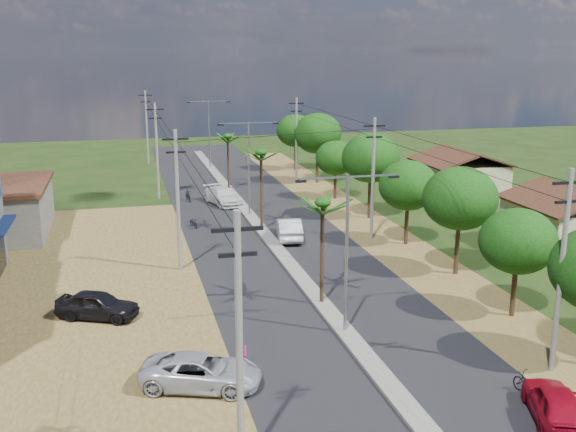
# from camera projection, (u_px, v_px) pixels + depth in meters

# --- Properties ---
(ground) EXTENTS (160.00, 160.00, 0.00)m
(ground) POSITION_uv_depth(u_px,v_px,m) (345.00, 333.00, 33.41)
(ground) COLOR black
(ground) RESTS_ON ground
(road) EXTENTS (12.00, 110.00, 0.04)m
(road) POSITION_uv_depth(u_px,v_px,m) (276.00, 249.00, 47.53)
(road) COLOR black
(road) RESTS_ON ground
(median) EXTENTS (1.00, 90.00, 0.18)m
(median) POSITION_uv_depth(u_px,v_px,m) (267.00, 237.00, 50.34)
(median) COLOR #605E56
(median) RESTS_ON ground
(dirt_lot_west) EXTENTS (18.00, 46.00, 0.04)m
(dirt_lot_west) POSITION_uv_depth(u_px,v_px,m) (42.00, 303.00, 37.40)
(dirt_lot_west) COLOR #4F3D1B
(dirt_lot_west) RESTS_ON ground
(dirt_shoulder_east) EXTENTS (5.00, 90.00, 0.03)m
(dirt_shoulder_east) POSITION_uv_depth(u_px,v_px,m) (389.00, 241.00, 49.54)
(dirt_shoulder_east) COLOR #4F3D1B
(dirt_shoulder_east) RESTS_ON ground
(house_east_near) EXTENTS (7.60, 7.50, 4.60)m
(house_east_near) POSITION_uv_depth(u_px,v_px,m) (571.00, 216.00, 46.97)
(house_east_near) COLOR #968B65
(house_east_near) RESTS_ON ground
(house_east_far) EXTENTS (7.60, 7.50, 4.60)m
(house_east_far) POSITION_uv_depth(u_px,v_px,m) (460.00, 172.00, 64.17)
(house_east_far) COLOR #968B65
(house_east_far) RESTS_ON ground
(tree_east_b) EXTENTS (4.00, 4.00, 5.83)m
(tree_east_b) POSITION_uv_depth(u_px,v_px,m) (518.00, 241.00, 34.62)
(tree_east_b) COLOR black
(tree_east_b) RESTS_ON ground
(tree_east_c) EXTENTS (4.60, 4.60, 6.83)m
(tree_east_c) POSITION_uv_depth(u_px,v_px,m) (460.00, 198.00, 41.13)
(tree_east_c) COLOR black
(tree_east_c) RESTS_ON ground
(tree_east_d) EXTENTS (4.20, 4.20, 6.13)m
(tree_east_d) POSITION_uv_depth(u_px,v_px,m) (408.00, 186.00, 47.78)
(tree_east_d) COLOR black
(tree_east_d) RESTS_ON ground
(tree_east_e) EXTENTS (4.80, 4.80, 7.14)m
(tree_east_e) POSITION_uv_depth(u_px,v_px,m) (371.00, 158.00, 55.18)
(tree_east_e) COLOR black
(tree_east_e) RESTS_ON ground
(tree_east_f) EXTENTS (3.80, 3.80, 5.52)m
(tree_east_f) POSITION_uv_depth(u_px,v_px,m) (336.00, 158.00, 62.91)
(tree_east_f) COLOR black
(tree_east_f) RESTS_ON ground
(tree_east_g) EXTENTS (5.00, 5.00, 7.38)m
(tree_east_g) POSITION_uv_depth(u_px,v_px,m) (318.00, 133.00, 70.26)
(tree_east_g) COLOR black
(tree_east_g) RESTS_ON ground
(tree_east_h) EXTENTS (4.40, 4.40, 6.52)m
(tree_east_h) POSITION_uv_depth(u_px,v_px,m) (295.00, 131.00, 77.87)
(tree_east_h) COLOR black
(tree_east_h) RESTS_ON ground
(palm_median_near) EXTENTS (2.00, 2.00, 6.15)m
(palm_median_near) POSITION_uv_depth(u_px,v_px,m) (323.00, 207.00, 35.85)
(palm_median_near) COLOR black
(palm_median_near) RESTS_ON ground
(palm_median_mid) EXTENTS (2.00, 2.00, 6.55)m
(palm_median_mid) POSITION_uv_depth(u_px,v_px,m) (261.00, 156.00, 50.84)
(palm_median_mid) COLOR black
(palm_median_mid) RESTS_ON ground
(palm_median_far) EXTENTS (2.00, 2.00, 5.85)m
(palm_median_far) POSITION_uv_depth(u_px,v_px,m) (228.00, 139.00, 66.06)
(palm_median_far) COLOR black
(palm_median_far) RESTS_ON ground
(streetlight_near) EXTENTS (5.10, 0.18, 8.00)m
(streetlight_near) POSITION_uv_depth(u_px,v_px,m) (347.00, 241.00, 32.27)
(streetlight_near) COLOR gray
(streetlight_near) RESTS_ON ground
(streetlight_mid) EXTENTS (5.10, 0.18, 8.00)m
(streetlight_mid) POSITION_uv_depth(u_px,v_px,m) (249.00, 161.00, 55.81)
(streetlight_mid) COLOR gray
(streetlight_mid) RESTS_ON ground
(streetlight_far) EXTENTS (5.10, 0.18, 8.00)m
(streetlight_far) POSITION_uv_depth(u_px,v_px,m) (209.00, 128.00, 79.36)
(streetlight_far) COLOR gray
(streetlight_far) RESTS_ON ground
(utility_pole_w_a) EXTENTS (1.60, 0.24, 9.00)m
(utility_pole_w_a) POSITION_uv_depth(u_px,v_px,m) (239.00, 341.00, 21.20)
(utility_pole_w_a) COLOR #605E56
(utility_pole_w_a) RESTS_ON ground
(utility_pole_w_b) EXTENTS (1.60, 0.24, 9.00)m
(utility_pole_w_b) POSITION_uv_depth(u_px,v_px,m) (178.00, 197.00, 41.92)
(utility_pole_w_b) COLOR #605E56
(utility_pole_w_b) RESTS_ON ground
(utility_pole_w_c) EXTENTS (1.60, 0.24, 9.00)m
(utility_pole_w_c) POSITION_uv_depth(u_px,v_px,m) (157.00, 149.00, 62.65)
(utility_pole_w_c) COLOR #605E56
(utility_pole_w_c) RESTS_ON ground
(utility_pole_w_d) EXTENTS (1.60, 0.24, 9.00)m
(utility_pole_w_d) POSITION_uv_depth(u_px,v_px,m) (147.00, 125.00, 82.43)
(utility_pole_w_d) COLOR #605E56
(utility_pole_w_d) RESTS_ON ground
(utility_pole_e_a) EXTENTS (1.60, 0.24, 9.00)m
(utility_pole_e_a) POSITION_uv_depth(u_px,v_px,m) (562.00, 267.00, 28.39)
(utility_pole_e_a) COLOR #605E56
(utility_pole_e_a) RESTS_ON ground
(utility_pole_e_b) EXTENTS (1.60, 0.24, 9.00)m
(utility_pole_e_b) POSITION_uv_depth(u_px,v_px,m) (373.00, 176.00, 49.11)
(utility_pole_e_b) COLOR #605E56
(utility_pole_e_b) RESTS_ON ground
(utility_pole_e_c) EXTENTS (1.60, 0.24, 9.00)m
(utility_pole_e_c) POSITION_uv_depth(u_px,v_px,m) (296.00, 139.00, 69.84)
(utility_pole_e_c) COLOR #605E56
(utility_pole_e_c) RESTS_ON ground
(car_red_near) EXTENTS (3.11, 4.65, 1.47)m
(car_red_near) POSITION_uv_depth(u_px,v_px,m) (556.00, 405.00, 25.22)
(car_red_near) COLOR maroon
(car_red_near) RESTS_ON ground
(car_silver_mid) EXTENTS (2.47, 5.07, 1.60)m
(car_silver_mid) POSITION_uv_depth(u_px,v_px,m) (289.00, 229.00, 49.90)
(car_silver_mid) COLOR #AEB1B6
(car_silver_mid) RESTS_ON ground
(car_white_far) EXTENTS (3.36, 5.60, 1.52)m
(car_white_far) POSITION_uv_depth(u_px,v_px,m) (223.00, 196.00, 61.17)
(car_white_far) COLOR silver
(car_white_far) RESTS_ON ground
(car_parked_silver) EXTENTS (5.50, 3.86, 1.39)m
(car_parked_silver) POSITION_uv_depth(u_px,v_px,m) (201.00, 372.00, 27.86)
(car_parked_silver) COLOR #AEB1B6
(car_parked_silver) RESTS_ON ground
(car_parked_dark) EXTENTS (4.64, 3.35, 1.47)m
(car_parked_dark) POSITION_uv_depth(u_px,v_px,m) (97.00, 305.00, 35.07)
(car_parked_dark) COLOR black
(car_parked_dark) RESTS_ON ground
(moto_rider_east) EXTENTS (1.04, 1.90, 0.95)m
(moto_rider_east) POSITION_uv_depth(u_px,v_px,m) (530.00, 387.00, 27.14)
(moto_rider_east) COLOR black
(moto_rider_east) RESTS_ON ground
(moto_rider_west_a) EXTENTS (0.88, 1.60, 0.80)m
(moto_rider_west_a) POSITION_uv_depth(u_px,v_px,m) (194.00, 223.00, 53.28)
(moto_rider_west_a) COLOR black
(moto_rider_west_a) RESTS_ON ground
(moto_rider_west_b) EXTENTS (0.73, 1.85, 1.08)m
(moto_rider_west_b) POSITION_uv_depth(u_px,v_px,m) (188.00, 196.00, 62.52)
(moto_rider_west_b) COLOR black
(moto_rider_west_b) RESTS_ON ground
(roadside_sign) EXTENTS (0.27, 1.10, 0.92)m
(roadside_sign) POSITION_uv_depth(u_px,v_px,m) (245.00, 360.00, 29.49)
(roadside_sign) COLOR #9A0E42
(roadside_sign) RESTS_ON ground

